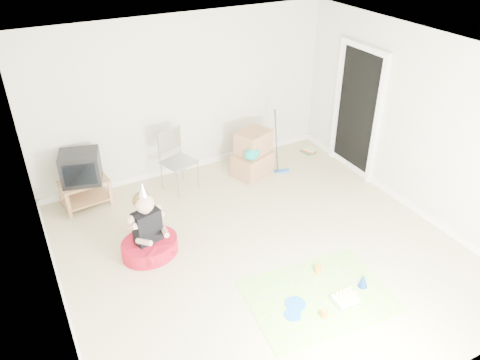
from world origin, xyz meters
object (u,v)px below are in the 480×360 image
tv_stand (85,191)px  folding_chair (179,162)px  crt_tv (81,167)px  seated_woman (149,239)px  cardboard_boxes (253,155)px  birthday_cake (345,300)px

tv_stand → folding_chair: (1.43, -0.22, 0.23)m
crt_tv → folding_chair: folding_chair is taller
tv_stand → seated_woman: 1.60m
cardboard_boxes → seated_woman: bearing=-151.6°
birthday_cake → tv_stand: bearing=122.8°
tv_stand → birthday_cake: size_ratio=2.64×
tv_stand → cardboard_boxes: bearing=-7.2°
folding_chair → birthday_cake: size_ratio=3.68×
seated_woman → birthday_cake: 2.56m
cardboard_boxes → seated_woman: seated_woman is taller
crt_tv → tv_stand: bearing=-164.9°
folding_chair → birthday_cake: (0.77, -3.20, -0.45)m
crt_tv → folding_chair: 1.46m
tv_stand → seated_woman: (0.48, -1.53, -0.02)m
seated_woman → tv_stand: bearing=107.5°
cardboard_boxes → tv_stand: bearing=172.8°
tv_stand → crt_tv: crt_tv is taller
tv_stand → cardboard_boxes: cardboard_boxes is taller
folding_chair → cardboard_boxes: folding_chair is taller
crt_tv → seated_woman: 1.66m
tv_stand → crt_tv: size_ratio=1.32×
folding_chair → seated_woman: bearing=-125.8°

